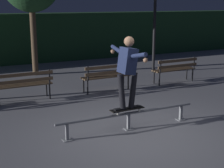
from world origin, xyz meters
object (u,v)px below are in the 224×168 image
skateboard (127,109)px  skateboarder (128,67)px  grind_rail (129,116)px  lamp_post_right (155,8)px  park_bench_rightmost (175,68)px  park_bench_right_center (107,74)px  park_bench_left_center (24,83)px

skateboard → skateboarder: skateboarder is taller
grind_rail → skateboarder: (-0.04, 0.00, 1.11)m
lamp_post_right → grind_rail: bearing=-127.3°
park_bench_rightmost → skateboard: bearing=-138.5°
park_bench_right_center → park_bench_rightmost: bearing=0.0°
skateboarder → park_bench_left_center: (-1.60, 3.12, -0.87)m
park_bench_right_center → park_bench_rightmost: 2.56m
skateboard → park_bench_left_center: bearing=117.1°
skateboarder → grind_rail: bearing=-0.2°
grind_rail → skateboarder: skateboarder is taller
park_bench_right_center → lamp_post_right: (2.85, 1.84, 1.94)m
park_bench_rightmost → lamp_post_right: lamp_post_right is taller
grind_rail → park_bench_rightmost: (3.49, 3.12, 0.24)m
skateboarder → park_bench_right_center: bearing=72.8°
park_bench_right_center → lamp_post_right: bearing=32.9°
skateboarder → park_bench_left_center: skateboarder is taller
grind_rail → lamp_post_right: size_ratio=0.85×
grind_rail → skateboarder: size_ratio=2.12×
park_bench_left_center → park_bench_right_center: (2.56, 0.00, 0.00)m
park_bench_rightmost → skateboarder: bearing=-138.5°
skateboarder → park_bench_rightmost: (3.53, 3.12, -0.87)m
park_bench_left_center → skateboard: bearing=-62.9°
lamp_post_right → skateboarder: bearing=-127.6°
park_bench_rightmost → lamp_post_right: size_ratio=0.41×
skateboard → park_bench_right_center: park_bench_right_center is taller
grind_rail → lamp_post_right: 6.61m
park_bench_right_center → park_bench_rightmost: same height
skateboard → skateboarder: bearing=2.8°
grind_rail → park_bench_rightmost: 4.69m
skateboarder → park_bench_left_center: size_ratio=0.97×
park_bench_rightmost → lamp_post_right: (0.29, 1.84, 1.94)m
park_bench_left_center → lamp_post_right: 6.04m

